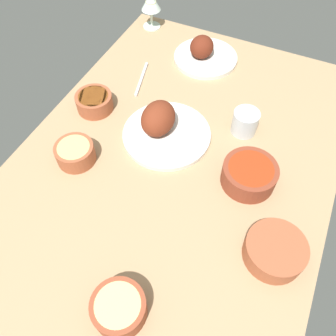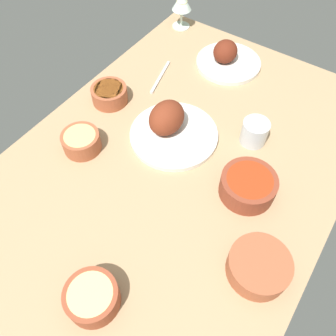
% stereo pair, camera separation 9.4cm
% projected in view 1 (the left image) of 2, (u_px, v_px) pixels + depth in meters
% --- Properties ---
extents(dining_table, '(1.40, 0.90, 0.04)m').
position_uv_depth(dining_table, '(168.00, 176.00, 1.01)').
color(dining_table, tan).
rests_on(dining_table, ground).
extents(plate_center_main, '(0.23, 0.23, 0.09)m').
position_uv_depth(plate_center_main, '(204.00, 53.00, 1.28)').
color(plate_center_main, silver).
rests_on(plate_center_main, dining_table).
extents(plate_far_side, '(0.27, 0.27, 0.11)m').
position_uv_depth(plate_far_side, '(162.00, 127.00, 1.05)').
color(plate_far_side, silver).
rests_on(plate_far_side, dining_table).
extents(bowl_pasta, '(0.11, 0.11, 0.06)m').
position_uv_depth(bowl_pasta, '(75.00, 153.00, 1.00)').
color(bowl_pasta, '#A35133').
rests_on(bowl_pasta, dining_table).
extents(bowl_onions, '(0.15, 0.15, 0.06)m').
position_uv_depth(bowl_onions, '(275.00, 250.00, 0.83)').
color(bowl_onions, '#A35133').
rests_on(bowl_onions, dining_table).
extents(bowl_potatoes, '(0.12, 0.12, 0.06)m').
position_uv_depth(bowl_potatoes, '(119.00, 308.00, 0.75)').
color(bowl_potatoes, brown).
rests_on(bowl_potatoes, dining_table).
extents(bowl_soup, '(0.12, 0.12, 0.05)m').
position_uv_depth(bowl_soup, '(94.00, 101.00, 1.12)').
color(bowl_soup, '#A35133').
rests_on(bowl_soup, dining_table).
extents(bowl_sauce, '(0.15, 0.15, 0.06)m').
position_uv_depth(bowl_sauce, '(249.00, 174.00, 0.95)').
color(bowl_sauce, brown).
rests_on(bowl_sauce, dining_table).
extents(wine_glass, '(0.08, 0.08, 0.14)m').
position_uv_depth(wine_glass, '(151.00, 3.00, 1.34)').
color(wine_glass, silver).
rests_on(wine_glass, dining_table).
extents(water_tumbler, '(0.08, 0.08, 0.08)m').
position_uv_depth(water_tumbler, '(245.00, 122.00, 1.06)').
color(water_tumbler, silver).
rests_on(water_tumbler, dining_table).
extents(fork_loose, '(0.17, 0.05, 0.01)m').
position_uv_depth(fork_loose, '(141.00, 79.00, 1.23)').
color(fork_loose, silver).
rests_on(fork_loose, dining_table).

